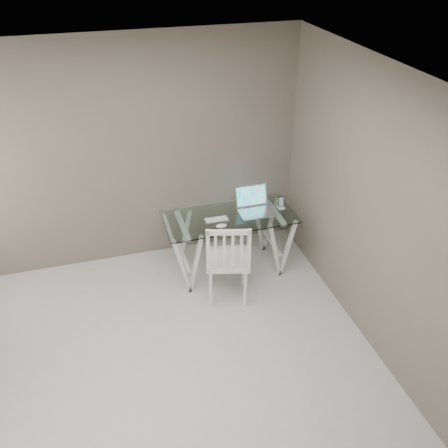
# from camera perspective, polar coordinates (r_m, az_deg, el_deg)

# --- Properties ---
(room) EXTENTS (4.50, 4.52, 2.71)m
(room) POSITION_cam_1_polar(r_m,az_deg,el_deg) (3.66, -8.05, -0.86)
(room) COLOR #BBB8B3
(room) RESTS_ON ground
(desk) EXTENTS (1.50, 0.70, 0.75)m
(desk) POSITION_cam_1_polar(r_m,az_deg,el_deg) (5.88, 0.58, -2.16)
(desk) COLOR silver
(desk) RESTS_ON ground
(chair) EXTENTS (0.56, 0.56, 1.01)m
(chair) POSITION_cam_1_polar(r_m,az_deg,el_deg) (5.32, 0.46, -4.01)
(chair) COLOR white
(chair) RESTS_ON ground
(laptop) EXTENTS (0.39, 0.36, 0.26)m
(laptop) POSITION_cam_1_polar(r_m,az_deg,el_deg) (5.79, 3.43, 2.14)
(laptop) COLOR silver
(laptop) RESTS_ON desk
(keyboard) EXTENTS (0.27, 0.12, 0.01)m
(keyboard) POSITION_cam_1_polar(r_m,az_deg,el_deg) (5.62, -0.87, 0.52)
(keyboard) COLOR silver
(keyboard) RESTS_ON desk
(mouse) EXTENTS (0.12, 0.07, 0.04)m
(mouse) POSITION_cam_1_polar(r_m,az_deg,el_deg) (5.48, -0.30, -0.20)
(mouse) COLOR white
(mouse) RESTS_ON desk
(phone_dock) EXTENTS (0.08, 0.08, 0.14)m
(phone_dock) POSITION_cam_1_polar(r_m,az_deg,el_deg) (5.87, 6.54, 2.17)
(phone_dock) COLOR white
(phone_dock) RESTS_ON desk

